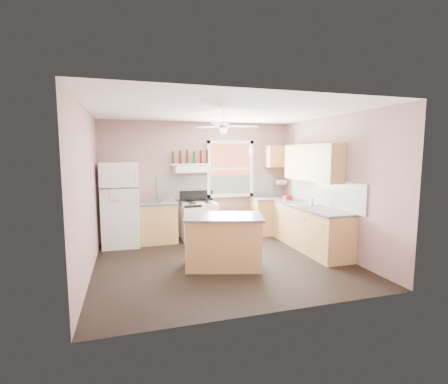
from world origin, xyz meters
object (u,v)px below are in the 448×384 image
object	(u,v)px
stove	(199,221)
island	(224,242)
toaster	(168,198)
cart	(226,225)
refrigerator	(121,205)

from	to	relation	value
stove	island	xyz separation A→B (m)	(0.03, -1.86, 0.00)
toaster	cart	size ratio (longest dim) A/B	0.52
refrigerator	cart	bearing A→B (deg)	4.60
refrigerator	toaster	xyz separation A→B (m)	(1.01, 0.07, 0.10)
refrigerator	island	bearing A→B (deg)	-44.70
toaster	stove	bearing A→B (deg)	-0.65
cart	island	xyz separation A→B (m)	(-0.63, -1.95, 0.16)
refrigerator	stove	bearing A→B (deg)	2.43
toaster	stove	xyz separation A→B (m)	(0.69, -0.06, -0.56)
toaster	island	size ratio (longest dim) A/B	0.22
toaster	island	xyz separation A→B (m)	(0.73, -1.92, -0.56)
island	toaster	bearing A→B (deg)	126.94
toaster	island	world-z (taller)	toaster
refrigerator	cart	distance (m)	2.44
toaster	island	bearing A→B (deg)	-65.06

